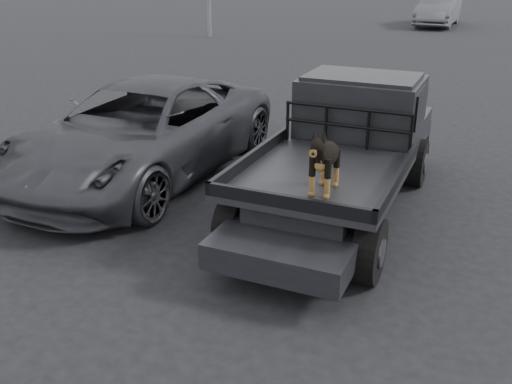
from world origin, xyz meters
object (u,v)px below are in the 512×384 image
at_px(parked_suv, 142,131).
at_px(distant_car_a, 438,10).
at_px(flatbed_ute, 340,182).
at_px(dog, 325,160).

xyz_separation_m(parked_suv, distant_car_a, (1.53, 24.64, 0.06)).
distance_m(flatbed_ute, distant_car_a, 24.85).
xyz_separation_m(flatbed_ute, distant_car_a, (-1.85, 24.78, 0.36)).
distance_m(dog, parked_suv, 3.97).
bearing_deg(flatbed_ute, dog, -81.99).
distance_m(dog, distant_car_a, 26.34).
relative_size(flatbed_ute, parked_suv, 0.98).
relative_size(flatbed_ute, dog, 7.30).
height_order(flatbed_ute, parked_suv, parked_suv).
height_order(dog, parked_suv, dog).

